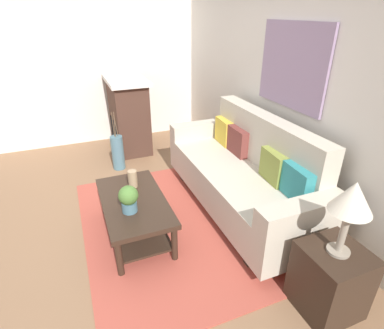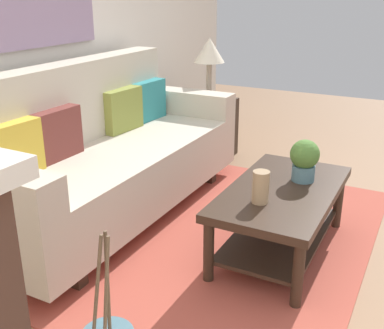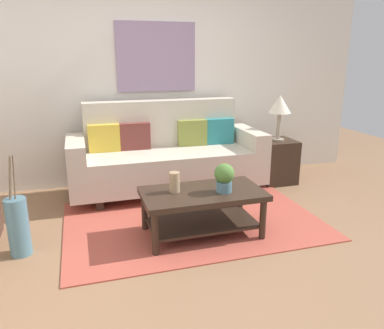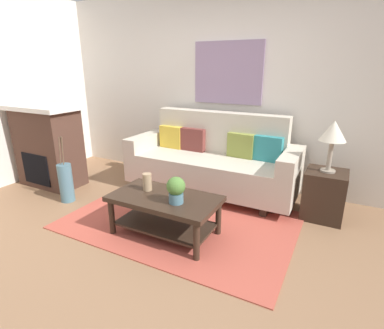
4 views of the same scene
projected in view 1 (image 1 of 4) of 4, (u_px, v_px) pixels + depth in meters
ground_plane at (119, 239)px, 3.13m from camera, size 9.59×9.59×0.00m
wall_back at (296, 89)px, 3.18m from camera, size 5.59×0.10×2.70m
wall_left at (108, 60)px, 5.02m from camera, size 0.10×4.93×2.70m
area_rug at (166, 226)px, 3.29m from camera, size 2.49×1.67×0.01m
couch at (243, 175)px, 3.45m from camera, size 2.28×0.84×1.08m
throw_pillow_mustard at (225, 131)px, 3.97m from camera, size 0.37×0.14×0.32m
throw_pillow_maroon at (238, 141)px, 3.67m from camera, size 0.36×0.13×0.32m
throw_pillow_olive at (274, 167)px, 3.08m from camera, size 0.37×0.15×0.32m
throw_pillow_teal at (297, 183)px, 2.78m from camera, size 0.37×0.14×0.32m
coffee_table at (134, 209)px, 3.05m from camera, size 1.10×0.60×0.43m
tabletop_vase at (133, 179)px, 3.18m from camera, size 0.09×0.09×0.18m
potted_plant_tabletop at (129, 198)px, 2.76m from camera, size 0.18×0.18×0.26m
side_table at (330, 280)px, 2.29m from camera, size 0.44×0.44×0.56m
table_lamp at (352, 200)px, 1.97m from camera, size 0.28×0.28×0.57m
fireplace at (129, 114)px, 4.92m from camera, size 1.02×0.58×1.16m
floor_vase at (118, 153)px, 4.41m from camera, size 0.17×0.17×0.50m
floor_vase_branch_a at (115, 125)px, 4.20m from camera, size 0.03×0.02×0.36m
floor_vase_branch_b at (116, 124)px, 4.23m from camera, size 0.05×0.04×0.36m
floor_vase_branch_c at (113, 124)px, 4.22m from camera, size 0.05×0.02×0.36m
framed_painting at (292, 66)px, 3.08m from camera, size 0.99×0.03×0.83m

